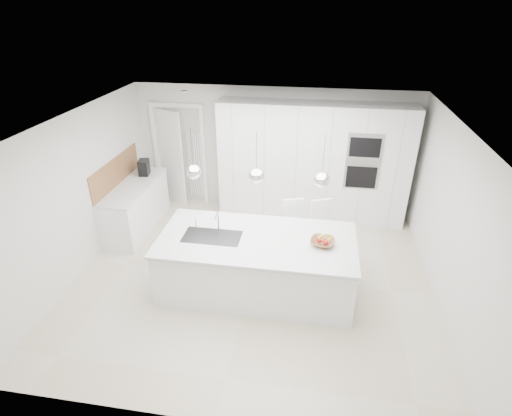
% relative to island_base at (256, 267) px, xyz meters
% --- Properties ---
extents(floor, '(5.50, 5.50, 0.00)m').
position_rel_island_base_xyz_m(floor, '(-0.10, 0.30, -0.43)').
color(floor, beige).
rests_on(floor, ground).
extents(wall_back, '(5.50, 0.00, 5.50)m').
position_rel_island_base_xyz_m(wall_back, '(-0.10, 2.80, 0.82)').
color(wall_back, silver).
rests_on(wall_back, ground).
extents(wall_left, '(0.00, 5.00, 5.00)m').
position_rel_island_base_xyz_m(wall_left, '(-2.85, 0.30, 0.82)').
color(wall_left, silver).
rests_on(wall_left, ground).
extents(ceiling, '(5.50, 5.50, 0.00)m').
position_rel_island_base_xyz_m(ceiling, '(-0.10, 0.30, 2.07)').
color(ceiling, white).
rests_on(ceiling, wall_back).
extents(tall_cabinets, '(3.60, 0.60, 2.30)m').
position_rel_island_base_xyz_m(tall_cabinets, '(0.70, 2.50, 0.72)').
color(tall_cabinets, white).
rests_on(tall_cabinets, floor).
extents(oven_stack, '(0.62, 0.04, 1.05)m').
position_rel_island_base_xyz_m(oven_stack, '(1.60, 2.19, 0.92)').
color(oven_stack, '#A5A5A8').
rests_on(oven_stack, tall_cabinets).
extents(doorway_frame, '(1.11, 0.08, 2.13)m').
position_rel_island_base_xyz_m(doorway_frame, '(-2.05, 2.77, 0.59)').
color(doorway_frame, white).
rests_on(doorway_frame, floor).
extents(hallway_door, '(0.76, 0.38, 2.00)m').
position_rel_island_base_xyz_m(hallway_door, '(-2.30, 2.72, 0.57)').
color(hallway_door, white).
rests_on(hallway_door, floor).
extents(radiator, '(0.32, 0.04, 1.40)m').
position_rel_island_base_xyz_m(radiator, '(-1.73, 2.76, 0.42)').
color(radiator, white).
rests_on(radiator, floor).
extents(left_base_cabinets, '(0.60, 1.80, 0.86)m').
position_rel_island_base_xyz_m(left_base_cabinets, '(-2.55, 1.50, 0.00)').
color(left_base_cabinets, white).
rests_on(left_base_cabinets, floor).
extents(left_worktop, '(0.62, 1.82, 0.04)m').
position_rel_island_base_xyz_m(left_worktop, '(-2.55, 1.50, 0.45)').
color(left_worktop, silver).
rests_on(left_worktop, left_base_cabinets).
extents(oak_backsplash, '(0.02, 1.80, 0.50)m').
position_rel_island_base_xyz_m(oak_backsplash, '(-2.84, 1.50, 0.72)').
color(oak_backsplash, '#926139').
rests_on(oak_backsplash, wall_left).
extents(island_base, '(2.80, 1.20, 0.86)m').
position_rel_island_base_xyz_m(island_base, '(0.00, 0.00, 0.00)').
color(island_base, white).
rests_on(island_base, floor).
extents(island_worktop, '(2.84, 1.40, 0.04)m').
position_rel_island_base_xyz_m(island_worktop, '(0.00, 0.05, 0.45)').
color(island_worktop, silver).
rests_on(island_worktop, island_base).
extents(island_sink, '(0.84, 0.44, 0.18)m').
position_rel_island_base_xyz_m(island_sink, '(-0.65, -0.00, 0.39)').
color(island_sink, '#3F3F42').
rests_on(island_sink, island_worktop).
extents(island_tap, '(0.02, 0.02, 0.30)m').
position_rel_island_base_xyz_m(island_tap, '(-0.60, 0.20, 0.62)').
color(island_tap, white).
rests_on(island_tap, island_worktop).
extents(pendant_left, '(0.20, 0.20, 0.20)m').
position_rel_island_base_xyz_m(pendant_left, '(-0.85, -0.00, 1.47)').
color(pendant_left, white).
rests_on(pendant_left, ceiling).
extents(pendant_mid, '(0.20, 0.20, 0.20)m').
position_rel_island_base_xyz_m(pendant_mid, '(-0.00, -0.00, 1.47)').
color(pendant_mid, white).
rests_on(pendant_mid, ceiling).
extents(pendant_right, '(0.20, 0.20, 0.20)m').
position_rel_island_base_xyz_m(pendant_right, '(0.85, -0.00, 1.47)').
color(pendant_right, white).
rests_on(pendant_right, ceiling).
extents(fruit_bowl, '(0.40, 0.40, 0.08)m').
position_rel_island_base_xyz_m(fruit_bowl, '(0.93, 0.03, 0.51)').
color(fruit_bowl, '#926139').
rests_on(fruit_bowl, island_worktop).
extents(espresso_machine, '(0.22, 0.30, 0.29)m').
position_rel_island_base_xyz_m(espresso_machine, '(-2.53, 2.02, 0.62)').
color(espresso_machine, black).
rests_on(espresso_machine, left_worktop).
extents(bar_stool_left, '(0.50, 0.59, 1.10)m').
position_rel_island_base_xyz_m(bar_stool_left, '(0.45, 0.85, 0.12)').
color(bar_stool_left, white).
rests_on(bar_stool_left, floor).
extents(bar_stool_right, '(0.53, 0.61, 1.11)m').
position_rel_island_base_xyz_m(bar_stool_right, '(0.90, 0.87, 0.12)').
color(bar_stool_right, white).
rests_on(bar_stool_right, floor).
extents(apple_a, '(0.08, 0.08, 0.08)m').
position_rel_island_base_xyz_m(apple_a, '(0.98, -0.01, 0.54)').
color(apple_a, '#A31715').
rests_on(apple_a, fruit_bowl).
extents(apple_b, '(0.08, 0.08, 0.08)m').
position_rel_island_base_xyz_m(apple_b, '(0.89, 0.03, 0.54)').
color(apple_b, '#A31715').
rests_on(apple_b, fruit_bowl).
extents(apple_c, '(0.07, 0.07, 0.07)m').
position_rel_island_base_xyz_m(apple_c, '(0.96, 0.02, 0.53)').
color(apple_c, '#A31715').
rests_on(apple_c, fruit_bowl).
extents(banana_bunch, '(0.23, 0.17, 0.21)m').
position_rel_island_base_xyz_m(banana_bunch, '(0.97, 0.05, 0.58)').
color(banana_bunch, yellow).
rests_on(banana_bunch, fruit_bowl).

